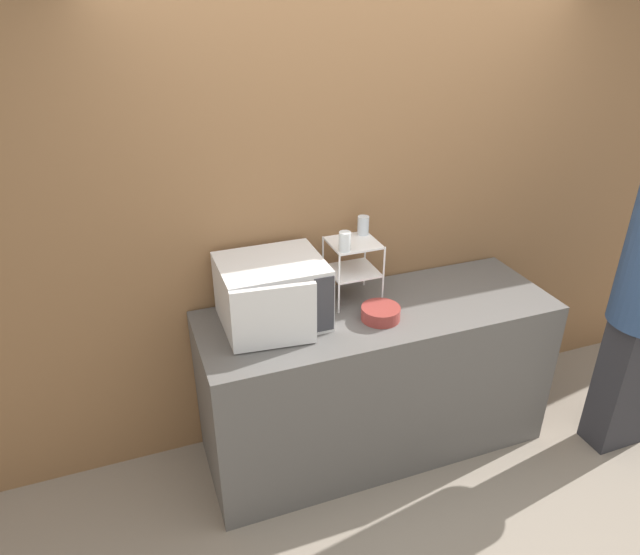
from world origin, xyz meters
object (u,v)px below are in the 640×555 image
at_px(dish_rack, 353,258).
at_px(microwave, 272,293).
at_px(glass_front_left, 345,241).
at_px(bowl, 381,313).
at_px(glass_back_right, 364,225).

bearing_deg(dish_rack, microwave, -169.88).
height_order(glass_front_left, bowl, glass_front_left).
distance_m(glass_back_right, bowl, 0.49).
height_order(dish_rack, glass_front_left, glass_front_left).
bearing_deg(glass_back_right, bowl, -97.00).
relative_size(glass_front_left, glass_back_right, 1.00).
bearing_deg(microwave, bowl, -17.49).
xyz_separation_m(glass_back_right, bowl, (-0.04, -0.33, -0.36)).
bearing_deg(glass_back_right, dish_rack, -140.29).
height_order(glass_front_left, glass_back_right, same).
relative_size(microwave, glass_back_right, 5.11).
bearing_deg(glass_front_left, bowl, -50.26).
bearing_deg(glass_front_left, microwave, -179.95).
bearing_deg(dish_rack, glass_front_left, -135.28).
bearing_deg(microwave, dish_rack, 10.12).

